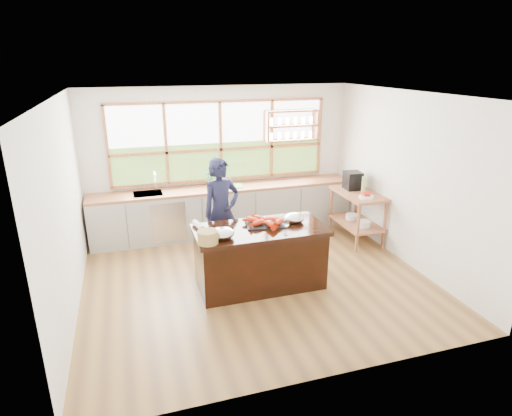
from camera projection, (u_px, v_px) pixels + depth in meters
name	position (u px, v px, depth m)	size (l,w,h in m)	color
ground_plane	(256.00, 278.00, 6.47)	(5.00, 5.00, 0.00)	olive
room_shell	(247.00, 158.00, 6.37)	(5.02, 4.52, 2.71)	white
back_counter	(225.00, 210.00, 8.07)	(4.90, 0.63, 0.90)	#ADABA4
right_shelf_unit	(358.00, 208.00, 7.68)	(0.62, 1.10, 0.90)	#9F663D
island	(260.00, 257.00, 6.14)	(1.85, 0.90, 0.90)	black
cook	(221.00, 212.00, 6.74)	(0.63, 0.41, 1.73)	#171934
potted_plant	(209.00, 179.00, 7.85)	(0.16, 0.11, 0.30)	slate
cutting_board	(232.00, 186.00, 7.96)	(0.40, 0.30, 0.01)	#57B741
espresso_machine	(353.00, 180.00, 7.75)	(0.28, 0.30, 0.32)	black
wine_bottle	(364.00, 185.00, 7.50)	(0.07, 0.07, 0.30)	#98B15E
fruit_bowl	(366.00, 196.00, 7.26)	(0.24, 0.24, 0.11)	white
slate_board	(265.00, 224.00, 6.11)	(0.55, 0.40, 0.02)	black
lobster_pile	(265.00, 221.00, 6.09)	(0.55, 0.48, 0.08)	red
mixing_bowl_left	(223.00, 233.00, 5.65)	(0.31, 0.31, 0.15)	silver
mixing_bowl_right	(294.00, 218.00, 6.20)	(0.29, 0.29, 0.14)	silver
wine_glass	(286.00, 224.00, 5.71)	(0.08, 0.08, 0.22)	silver
wicker_basket	(208.00, 237.00, 5.47)	(0.27, 0.27, 0.17)	#B18844
parchment_roll	(198.00, 225.00, 5.98)	(0.08, 0.08, 0.30)	white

